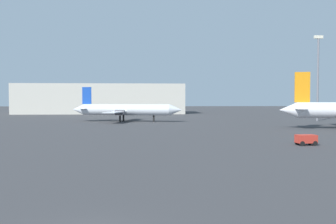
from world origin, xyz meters
TOP-DOWN VIEW (x-y plane):
  - airplane_distant at (-3.36, 73.93)m, footprint 29.54×21.16m
  - baggage_cart at (22.18, 26.68)m, footprint 2.48×1.52m
  - light_mast_right at (48.44, 73.32)m, footprint 2.40×0.50m
  - terminal_building at (-16.85, 131.07)m, footprint 69.11×24.86m

SIDE VIEW (x-z plane):
  - baggage_cart at x=22.18m, z-range 0.11..1.41m
  - airplane_distant at x=-3.36m, z-range -1.45..7.69m
  - terminal_building at x=-16.85m, z-range 0.00..12.33m
  - light_mast_right at x=48.44m, z-range 1.30..24.31m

